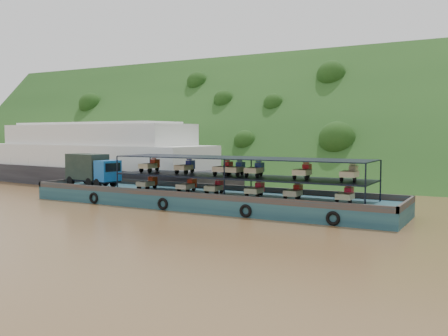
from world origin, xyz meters
The scene contains 4 objects.
ground centered at (0.00, 0.00, 0.00)m, with size 160.00×160.00×0.00m, color brown.
hillside centered at (0.00, 36.00, 0.00)m, with size 140.00×28.00×28.00m, color #193A15.
cargo_barge centered at (-2.45, -1.68, 1.12)m, with size 35.00×7.18×4.54m.
passenger_ferry centered at (-24.46, 8.68, 3.48)m, with size 40.30×13.04×8.03m.
Camera 1 is at (22.03, -39.78, 6.63)m, focal length 40.00 mm.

